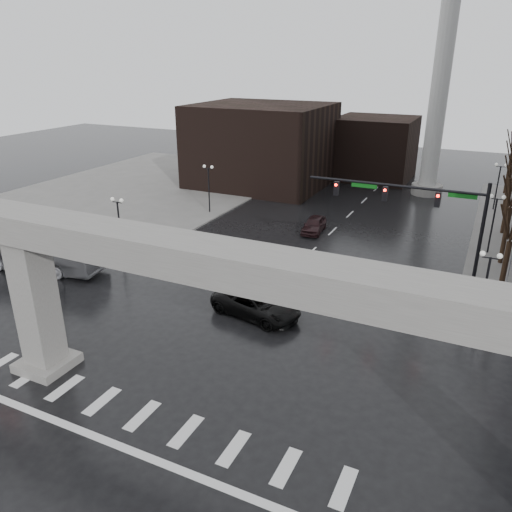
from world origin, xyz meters
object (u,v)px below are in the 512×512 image
object	(u,v)px
signal_mast_arm	(424,209)
city_bus	(31,249)
pickup_truck	(256,304)
far_car	(314,225)

from	to	relation	value
signal_mast_arm	city_bus	bearing A→B (deg)	-160.92
pickup_truck	city_bus	bearing A→B (deg)	102.66
signal_mast_arm	city_bus	world-z (taller)	signal_mast_arm
pickup_truck	city_bus	xyz separation A→B (m)	(-19.05, -0.60, 0.82)
far_car	city_bus	bearing A→B (deg)	-138.98
pickup_truck	far_car	bearing A→B (deg)	18.08
pickup_truck	far_car	distance (m)	17.22
signal_mast_arm	far_car	bearing A→B (deg)	142.13
far_car	signal_mast_arm	bearing A→B (deg)	-43.16
city_bus	far_car	bearing A→B (deg)	-52.91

